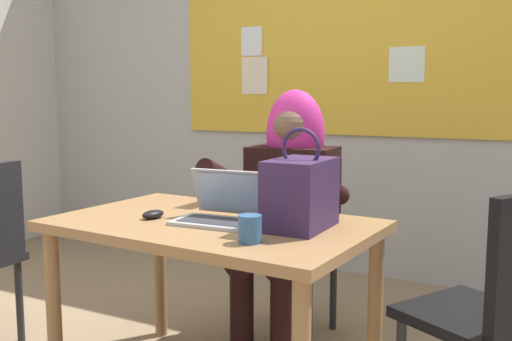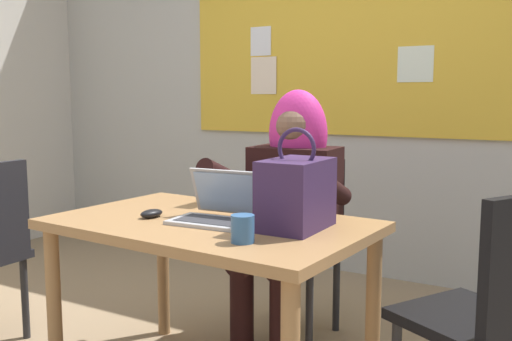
{
  "view_description": "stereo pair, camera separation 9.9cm",
  "coord_description": "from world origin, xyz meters",
  "px_view_note": "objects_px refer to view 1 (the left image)",
  "views": [
    {
      "loc": [
        1.32,
        -1.8,
        1.21
      ],
      "look_at": [
        0.14,
        0.44,
        0.88
      ],
      "focal_mm": 40.54,
      "sensor_mm": 36.0,
      "label": 1
    },
    {
      "loc": [
        1.41,
        -1.75,
        1.21
      ],
      "look_at": [
        0.14,
        0.44,
        0.88
      ],
      "focal_mm": 40.54,
      "sensor_mm": 36.0,
      "label": 2
    }
  ],
  "objects_px": {
    "laptop": "(221,210)",
    "handbag": "(300,193)",
    "desk_main": "(213,243)",
    "chair_at_desk": "(297,236)",
    "person_costumed": "(288,195)",
    "computer_mouse": "(153,214)",
    "chair_extra_corner": "(494,304)",
    "coffee_mug": "(250,229)"
  },
  "relations": [
    {
      "from": "laptop",
      "to": "desk_main",
      "type": "bearing_deg",
      "value": -179.51
    },
    {
      "from": "handbag",
      "to": "computer_mouse",
      "type": "bearing_deg",
      "value": -168.62
    },
    {
      "from": "handbag",
      "to": "coffee_mug",
      "type": "xyz_separation_m",
      "value": [
        -0.06,
        -0.28,
        -0.09
      ]
    },
    {
      "from": "desk_main",
      "to": "person_costumed",
      "type": "relative_size",
      "value": 1.04
    },
    {
      "from": "person_costumed",
      "to": "chair_at_desk",
      "type": "bearing_deg",
      "value": 178.85
    },
    {
      "from": "desk_main",
      "to": "handbag",
      "type": "bearing_deg",
      "value": 7.05
    },
    {
      "from": "laptop",
      "to": "chair_extra_corner",
      "type": "xyz_separation_m",
      "value": [
        1.0,
        0.12,
        -0.25
      ]
    },
    {
      "from": "person_costumed",
      "to": "laptop",
      "type": "height_order",
      "value": "person_costumed"
    },
    {
      "from": "chair_extra_corner",
      "to": "desk_main",
      "type": "bearing_deg",
      "value": 35.93
    },
    {
      "from": "laptop",
      "to": "coffee_mug",
      "type": "height_order",
      "value": "laptop"
    },
    {
      "from": "coffee_mug",
      "to": "handbag",
      "type": "bearing_deg",
      "value": 77.06
    },
    {
      "from": "chair_extra_corner",
      "to": "laptop",
      "type": "bearing_deg",
      "value": 36.04
    },
    {
      "from": "desk_main",
      "to": "coffee_mug",
      "type": "relative_size",
      "value": 13.66
    },
    {
      "from": "chair_extra_corner",
      "to": "coffee_mug",
      "type": "bearing_deg",
      "value": 54.77
    },
    {
      "from": "desk_main",
      "to": "handbag",
      "type": "xyz_separation_m",
      "value": [
        0.36,
        0.04,
        0.23
      ]
    },
    {
      "from": "coffee_mug",
      "to": "chair_extra_corner",
      "type": "height_order",
      "value": "chair_extra_corner"
    },
    {
      "from": "chair_at_desk",
      "to": "coffee_mug",
      "type": "bearing_deg",
      "value": 13.98
    },
    {
      "from": "desk_main",
      "to": "person_costumed",
      "type": "height_order",
      "value": "person_costumed"
    },
    {
      "from": "chair_at_desk",
      "to": "chair_extra_corner",
      "type": "relative_size",
      "value": 0.98
    },
    {
      "from": "chair_at_desk",
      "to": "person_costumed",
      "type": "bearing_deg",
      "value": 1.51
    },
    {
      "from": "handbag",
      "to": "chair_extra_corner",
      "type": "relative_size",
      "value": 0.41
    },
    {
      "from": "laptop",
      "to": "computer_mouse",
      "type": "height_order",
      "value": "laptop"
    },
    {
      "from": "person_costumed",
      "to": "coffee_mug",
      "type": "relative_size",
      "value": 13.08
    },
    {
      "from": "handbag",
      "to": "chair_extra_corner",
      "type": "distance_m",
      "value": 0.76
    },
    {
      "from": "computer_mouse",
      "to": "laptop",
      "type": "bearing_deg",
      "value": 26.23
    },
    {
      "from": "chair_at_desk",
      "to": "chair_extra_corner",
      "type": "bearing_deg",
      "value": 57.44
    },
    {
      "from": "person_costumed",
      "to": "coffee_mug",
      "type": "xyz_separation_m",
      "value": [
        0.25,
        -0.85,
        0.04
      ]
    },
    {
      "from": "computer_mouse",
      "to": "coffee_mug",
      "type": "distance_m",
      "value": 0.55
    },
    {
      "from": "handbag",
      "to": "laptop",
      "type": "bearing_deg",
      "value": -172.6
    },
    {
      "from": "chair_at_desk",
      "to": "coffee_mug",
      "type": "xyz_separation_m",
      "value": [
        0.26,
        -0.98,
        0.27
      ]
    },
    {
      "from": "person_costumed",
      "to": "laptop",
      "type": "xyz_separation_m",
      "value": [
        -0.0,
        -0.62,
        0.04
      ]
    },
    {
      "from": "laptop",
      "to": "coffee_mug",
      "type": "xyz_separation_m",
      "value": [
        0.26,
        -0.24,
        0.0
      ]
    },
    {
      "from": "chair_at_desk",
      "to": "handbag",
      "type": "relative_size",
      "value": 2.36
    },
    {
      "from": "desk_main",
      "to": "chair_at_desk",
      "type": "bearing_deg",
      "value": 87.11
    },
    {
      "from": "chair_extra_corner",
      "to": "person_costumed",
      "type": "bearing_deg",
      "value": 2.63
    },
    {
      "from": "person_costumed",
      "to": "computer_mouse",
      "type": "distance_m",
      "value": 0.75
    },
    {
      "from": "laptop",
      "to": "handbag",
      "type": "bearing_deg",
      "value": 3.67
    },
    {
      "from": "desk_main",
      "to": "computer_mouse",
      "type": "relative_size",
      "value": 12.48
    },
    {
      "from": "person_costumed",
      "to": "laptop",
      "type": "distance_m",
      "value": 0.62
    },
    {
      "from": "laptop",
      "to": "computer_mouse",
      "type": "xyz_separation_m",
      "value": [
        -0.27,
        -0.08,
        -0.03
      ]
    },
    {
      "from": "desk_main",
      "to": "chair_extra_corner",
      "type": "height_order",
      "value": "chair_extra_corner"
    },
    {
      "from": "chair_at_desk",
      "to": "computer_mouse",
      "type": "relative_size",
      "value": 8.58
    }
  ]
}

